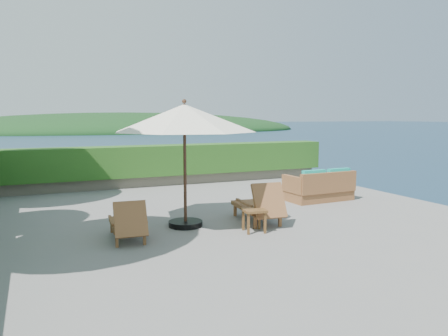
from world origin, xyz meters
name	(u,v)px	position (x,y,z in m)	size (l,w,h in m)	color
ground	(226,221)	(0.00, 0.00, 0.00)	(12.00, 12.00, 0.00)	slate
foundation	(226,287)	(0.00, 0.00, -1.55)	(12.00, 12.00, 3.00)	#565044
offshore_island	(126,131)	(25.00, 140.00, -3.00)	(126.00, 57.60, 12.60)	black
planter_wall_far	(159,180)	(0.00, 5.60, 0.18)	(12.00, 0.60, 0.36)	#6D6557
hedge_far	(159,160)	(0.00, 5.60, 0.85)	(12.40, 0.90, 1.00)	#224F16
patio_umbrella	(184,119)	(-0.97, -0.06, 2.28)	(3.53, 3.53, 2.70)	black
lounge_left	(128,223)	(-2.31, -0.62, 0.34)	(0.71, 1.47, 0.82)	brown
lounge_right	(259,205)	(0.62, -0.41, 0.40)	(0.83, 1.70, 0.95)	brown
side_table	(254,213)	(0.16, -1.05, 0.39)	(0.51, 0.51, 0.48)	brown
wicker_loveseat	(320,188)	(3.36, 1.14, 0.35)	(1.90, 1.03, 0.91)	brown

